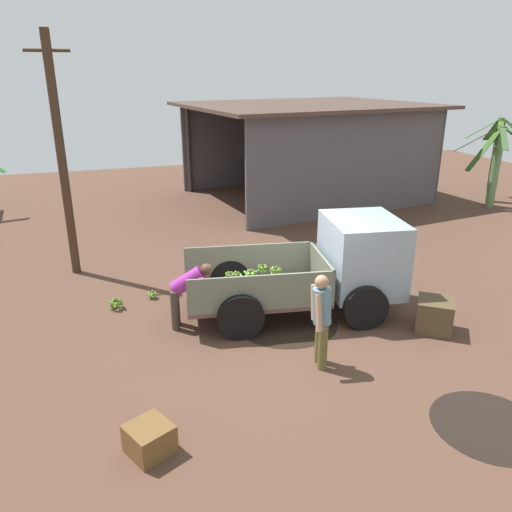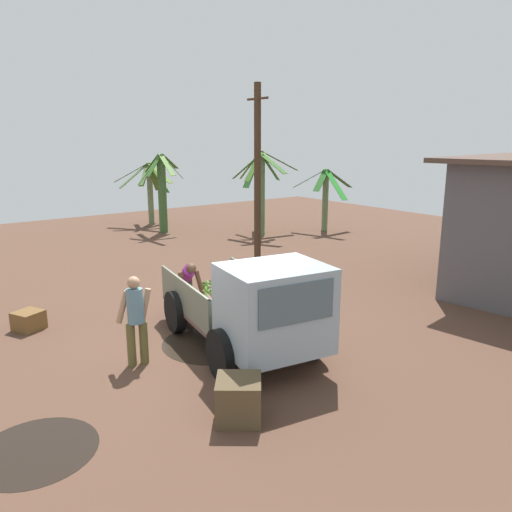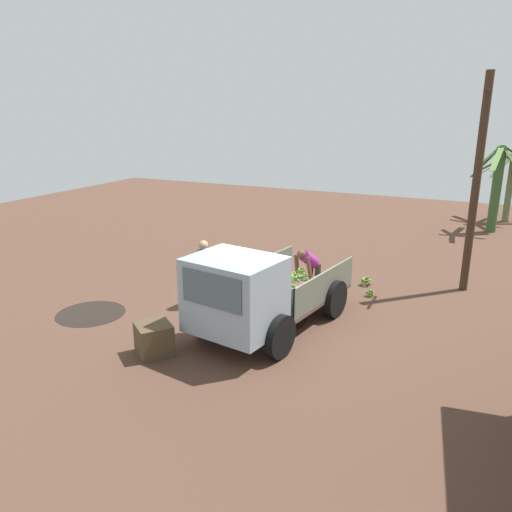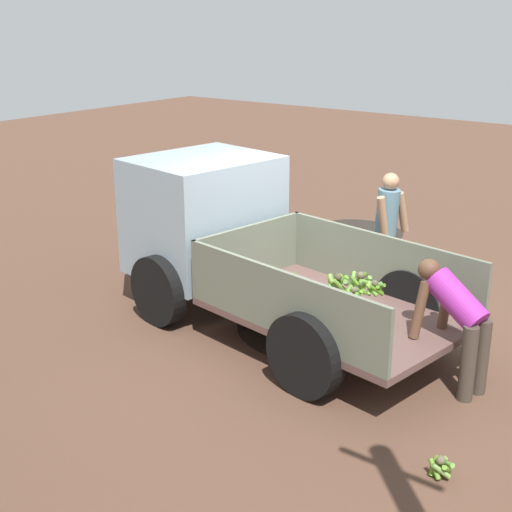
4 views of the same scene
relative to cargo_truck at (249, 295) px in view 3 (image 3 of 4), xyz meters
The scene contains 13 objects.
ground 1.46m from the cargo_truck, 169.20° to the right, with size 36.00×36.00×0.00m, color brown.
mud_patch_0 1.62m from the cargo_truck, 168.66° to the right, with size 2.05×2.05×0.01m, color black.
mud_patch_1 4.14m from the cargo_truck, 85.05° to the right, with size 1.60×1.60×0.01m, color black.
cargo_truck is the anchor object (origin of this frame).
utility_pole 6.68m from the cargo_truck, 143.59° to the left, with size 0.94×0.20×5.52m.
banana_palm_4 13.30m from the cargo_truck, 160.95° to the left, with size 2.77×2.05×3.32m.
banana_palm_6 15.60m from the cargo_truck, 161.95° to the left, with size 2.68×2.49×2.85m.
person_foreground_visitor 2.24m from the cargo_truck, 124.58° to the right, with size 0.41×0.65×1.64m.
person_worker_loading 3.10m from the cargo_truck, behind, with size 0.84×0.61×1.28m.
banana_bunch_on_ground_0 4.68m from the cargo_truck, 162.13° to the left, with size 0.33×0.31×0.24m.
banana_bunch_on_ground_1 4.08m from the cargo_truck, 154.84° to the left, with size 0.23×0.24×0.19m.
wooden_crate_0 5.25m from the cargo_truck, 144.47° to the right, with size 0.53×0.53×0.40m, color brown.
wooden_crate_1 2.06m from the cargo_truck, 47.17° to the right, with size 0.65×0.65×0.63m, color #4F3F28.
Camera 3 is at (9.52, 4.40, 4.68)m, focal length 35.00 mm.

